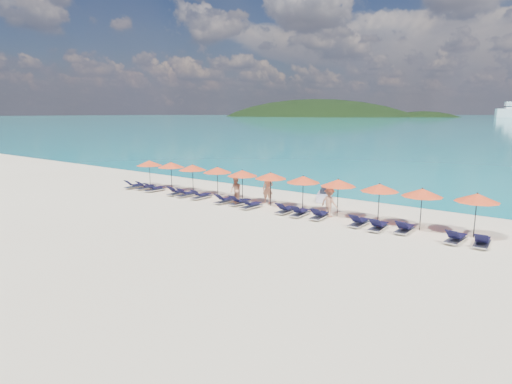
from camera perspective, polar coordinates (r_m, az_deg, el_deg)
The scene contains 35 objects.
ground at distance 24.71m, azimuth -4.21°, elevation -3.76°, with size 1400.00×1400.00×0.00m, color beige.
headland_main at distance 642.66m, azimuth 7.61°, elevation 6.54°, with size 374.00×242.00×126.50m.
headland_small at distance 602.68m, azimuth 21.15°, elevation 5.95°, with size 162.00×126.00×85.50m.
jetski at distance 30.47m, azimuth 9.10°, elevation -0.46°, with size 1.68×2.49×0.83m.
beachgoer_a at distance 29.09m, azimuth 1.59°, elevation 0.44°, with size 0.72×0.47×1.97m, color tan.
beachgoer_b at distance 28.99m, azimuth -2.71°, elevation 0.21°, with size 0.87×0.50×1.79m, color tan.
beachgoer_c at distance 25.58m, azimuth 9.76°, elevation -1.35°, with size 1.14×0.53×1.77m, color tan.
umbrella_0 at distance 36.12m, azimuth -14.05°, elevation 3.76°, with size 2.10×2.10×2.28m.
umbrella_1 at distance 34.51m, azimuth -11.26°, elevation 3.57°, with size 2.10×2.10×2.28m.
umbrella_2 at distance 32.59m, azimuth -8.46°, elevation 3.25°, with size 2.10×2.10×2.28m.
umbrella_3 at distance 30.98m, azimuth -5.17°, elevation 2.95°, with size 2.10×2.10×2.28m.
umbrella_4 at distance 29.20m, azimuth -1.83°, elevation 2.52°, with size 2.10×2.10×2.28m.
umbrella_5 at distance 28.03m, azimuth 1.97°, elevation 2.19°, with size 2.10×2.10×2.28m.
umbrella_6 at distance 26.63m, azimuth 6.31°, elevation 1.68°, with size 2.10×2.10×2.28m.
umbrella_7 at distance 25.62m, azimuth 10.92°, elevation 1.20°, with size 2.10×2.10×2.28m.
umbrella_8 at distance 24.54m, azimuth 16.15°, elevation 0.57°, with size 2.10×2.10×2.28m.
umbrella_9 at distance 23.73m, azimuth 21.29°, elevation -0.07°, with size 2.10×2.10×2.28m.
umbrella_10 at distance 23.40m, azimuth 27.40°, elevation -0.68°, with size 2.10×2.10×2.28m.
lounger_0 at distance 36.13m, azimuth -15.92°, elevation 0.82°, with size 0.75×1.74×0.66m.
lounger_1 at distance 35.38m, azimuth -14.48°, elevation 0.69°, with size 0.77×1.75×0.66m.
lounger_2 at distance 34.31m, azimuth -13.40°, elevation 0.44°, with size 0.73×1.74×0.66m.
lounger_3 at distance 32.50m, azimuth -10.52°, elevation -0.01°, with size 0.79×1.75×0.66m.
lounger_4 at distance 31.72m, azimuth -9.27°, elevation -0.23°, with size 0.73×1.74×0.66m.
lounger_5 at distance 30.81m, azimuth -7.37°, elevation -0.50°, with size 0.65×1.71×0.66m.
lounger_6 at distance 29.12m, azimuth -4.19°, elevation -1.08°, with size 0.74×1.74×0.66m.
lounger_7 at distance 28.53m, azimuth -2.21°, elevation -1.30°, with size 0.78×1.75×0.66m.
lounger_8 at distance 27.51m, azimuth -0.67°, elevation -1.74°, with size 0.73×1.74×0.66m.
lounger_9 at distance 26.27m, azimuth 3.99°, elevation -2.36°, with size 0.62×1.70×0.66m.
lounger_10 at distance 25.63m, azimuth 5.86°, elevation -2.72°, with size 0.75×1.74×0.66m.
lounger_11 at distance 25.08m, azimuth 8.48°, elevation -3.07°, with size 0.73×1.74×0.66m.
lounger_12 at distance 23.95m, azimuth 13.59°, elevation -3.91°, with size 0.67×1.72×0.66m.
lounger_13 at distance 23.39m, azimuth 16.01°, elevation -4.38°, with size 0.69×1.72×0.66m.
lounger_14 at distance 23.32m, azimuth 19.21°, elevation -4.60°, with size 0.62×1.70×0.66m.
lounger_15 at distance 22.50m, azimuth 25.09°, elevation -5.57°, with size 0.78×1.75×0.66m.
lounger_16 at distance 22.41m, azimuth 27.91°, elevation -5.87°, with size 0.72×1.73×0.66m.
Camera 1 is at (15.84, -17.95, 6.10)m, focal length 30.00 mm.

